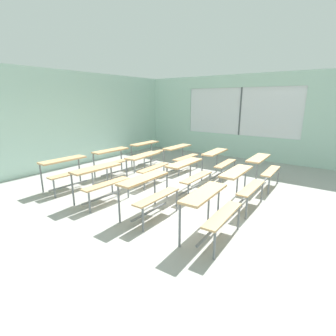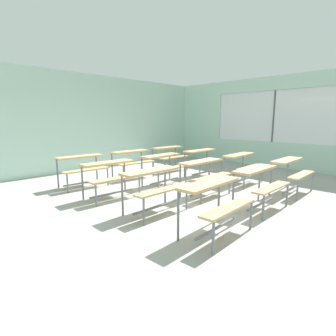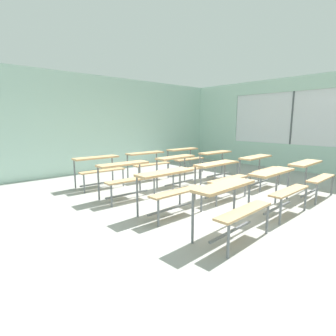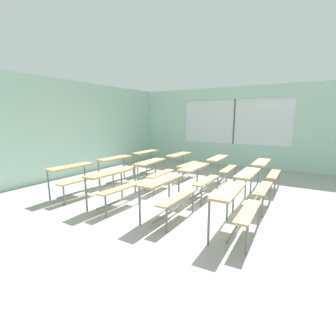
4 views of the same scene
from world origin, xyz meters
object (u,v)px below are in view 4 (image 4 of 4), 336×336
Objects in this scene: desk_bench_r2c1 at (154,168)px; desk_bench_r3c2 at (148,157)px; desk_bench_r3c0 at (74,174)px; desk_bench_r3c1 at (118,164)px; desk_bench_r1c1 at (198,174)px; desk_bench_r2c0 at (113,181)px; desk_bench_r2c2 at (182,160)px; desk_bench_r1c0 at (167,189)px; desk_bench_r0c0 at (235,202)px; desk_bench_r1c2 at (221,164)px; desk_bench_r0c1 at (253,181)px; desk_bench_r0c2 at (266,169)px.

desk_bench_r2c1 and desk_bench_r3c2 have the same top height.
desk_bench_r3c0 is 1.47m from desk_bench_r3c1.
desk_bench_r1c1 and desk_bench_r2c0 have the same top height.
desk_bench_r1c0 is at bearing -155.98° from desk_bench_r2c2.
desk_bench_r0c0 is 1.00× the size of desk_bench_r1c2.
desk_bench_r0c1 is 3.73m from desk_bench_r3c1.
desk_bench_r3c2 is at bearing 67.73° from desk_bench_r0c1.
desk_bench_r1c1 is at bearing -94.88° from desk_bench_r2c1.
desk_bench_r3c0 is at bearing 110.79° from desk_bench_r0c1.
desk_bench_r0c0 is 1.02× the size of desk_bench_r0c1.
desk_bench_r1c2 is 1.00× the size of desk_bench_r3c1.
desk_bench_r1c1 is 2.91m from desk_bench_r3c2.
desk_bench_r1c0 is at bearing -179.64° from desk_bench_r1c1.
desk_bench_r1c0 and desk_bench_r2c2 have the same top height.
desk_bench_r1c1 is 0.98× the size of desk_bench_r2c1.
desk_bench_r0c2 is (2.95, 0.06, 0.00)m from desk_bench_r0c0.
desk_bench_r0c2 is 3.73m from desk_bench_r3c2.
desk_bench_r3c0 is at bearing 137.75° from desk_bench_r2c1.
desk_bench_r0c2 and desk_bench_r3c1 have the same top height.
desk_bench_r0c1 is 1.00× the size of desk_bench_r3c2.
desk_bench_r0c2 is (1.48, 0.01, 0.00)m from desk_bench_r0c1.
desk_bench_r0c1 and desk_bench_r2c2 have the same top height.
desk_bench_r2c0 and desk_bench_r3c0 have the same top height.
desk_bench_r0c1 is at bearing -40.04° from desk_bench_r1c0.
desk_bench_r2c0 is at bearing -138.56° from desk_bench_r3c1.
desk_bench_r0c2 is 3.18m from desk_bench_r1c0.
desk_bench_r0c1 is at bearing -93.68° from desk_bench_r2c1.
desk_bench_r1c1 is at bearing 89.81° from desk_bench_r0c1.
desk_bench_r3c1 is (-1.57, 1.24, 0.00)m from desk_bench_r2c2.
desk_bench_r2c2 is at bearing -85.44° from desk_bench_r3c2.
desk_bench_r0c0 is 1.00× the size of desk_bench_r3c1.
desk_bench_r2c1 is 1.01× the size of desk_bench_r3c1.
desk_bench_r0c1 is 2.52m from desk_bench_r2c1.
desk_bench_r3c0 is 1.00× the size of desk_bench_r3c1.
desk_bench_r0c0 and desk_bench_r3c1 have the same top height.
desk_bench_r3c1 is at bearing -178.90° from desk_bench_r3c2.
desk_bench_r0c2 is at bearing -94.79° from desk_bench_r1c2.
desk_bench_r1c2 and desk_bench_r3c1 have the same top height.
desk_bench_r3c0 is (-0.03, 2.55, 0.00)m from desk_bench_r1c0.
desk_bench_r0c1 and desk_bench_r1c2 have the same top height.
desk_bench_r0c2 is 2.48m from desk_bench_r2c2.
desk_bench_r2c0 is 1.27m from desk_bench_r3c0.
desk_bench_r0c1 is 1.00× the size of desk_bench_r2c2.
desk_bench_r0c0 is at bearing -123.09° from desk_bench_r2c1.
desk_bench_r1c0 and desk_bench_r3c2 have the same top height.
desk_bench_r0c1 and desk_bench_r1c1 have the same top height.
desk_bench_r1c2 is 2.95m from desk_bench_r3c1.
desk_bench_r3c0 is at bearing 137.33° from desk_bench_r1c2.
desk_bench_r3c0 is (-0.02, 3.81, 0.00)m from desk_bench_r0c0.
desk_bench_r1c0 and desk_bench_r1c1 have the same top height.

